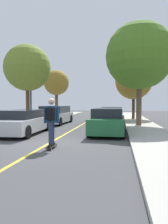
% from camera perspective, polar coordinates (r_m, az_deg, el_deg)
% --- Properties ---
extents(ground, '(80.00, 80.00, 0.00)m').
position_cam_1_polar(ground, '(9.06, -9.42, -8.28)').
color(ground, '#424244').
extents(sidewalk_right, '(2.24, 56.00, 0.14)m').
position_cam_1_polar(sidewalk_right, '(8.72, 19.67, -8.34)').
color(sidewalk_right, '#ADA89E').
rests_on(sidewalk_right, ground).
extents(center_line, '(0.12, 39.20, 0.01)m').
position_cam_1_polar(center_line, '(12.87, -3.66, -5.08)').
color(center_line, gold).
rests_on(center_line, ground).
extents(parked_car_left_nearest, '(2.02, 4.58, 1.31)m').
position_cam_1_polar(parked_car_left_nearest, '(12.17, -15.65, -2.47)').
color(parked_car_left_nearest, '#B7B7BC').
rests_on(parked_car_left_nearest, ground).
extents(parked_car_left_near, '(2.06, 4.67, 1.44)m').
position_cam_1_polar(parked_car_left_near, '(17.62, -7.60, -0.77)').
color(parked_car_left_near, '#B7B7BC').
rests_on(parked_car_left_near, ground).
extents(parked_car_right_nearest, '(1.87, 4.12, 1.39)m').
position_cam_1_polar(parked_car_right_nearest, '(11.67, 6.30, -2.52)').
color(parked_car_right_nearest, '#1E5B33').
rests_on(parked_car_right_nearest, ground).
extents(parked_car_right_near, '(1.91, 4.44, 1.34)m').
position_cam_1_polar(parked_car_right_near, '(18.04, 7.39, -0.84)').
color(parked_car_right_near, white).
rests_on(parked_car_right_near, ground).
extents(street_tree_left_nearest, '(3.60, 3.60, 6.07)m').
position_cam_1_polar(street_tree_left_nearest, '(17.69, -14.70, 11.15)').
color(street_tree_left_nearest, '#4C3823').
rests_on(street_tree_left_nearest, sidewalk_left).
extents(street_tree_left_near, '(2.84, 2.84, 5.27)m').
position_cam_1_polar(street_tree_left_near, '(24.92, -7.28, 7.61)').
color(street_tree_left_near, brown).
rests_on(street_tree_left_near, sidewalk_left).
extents(street_tree_right_nearest, '(4.71, 4.71, 7.20)m').
position_cam_1_polar(street_tree_right_nearest, '(16.07, 14.39, 14.13)').
color(street_tree_right_nearest, brown).
rests_on(street_tree_right_nearest, sidewalk_right).
extents(street_tree_right_near, '(3.60, 3.60, 5.50)m').
position_cam_1_polar(street_tree_right_near, '(21.95, 12.95, 7.94)').
color(street_tree_right_near, '#3D2D1E').
rests_on(street_tree_right_near, sidewalk_right).
extents(fire_hydrant, '(0.20, 0.20, 0.70)m').
position_cam_1_polar(fire_hydrant, '(13.62, -19.88, -2.77)').
color(fire_hydrant, '#B2140F').
rests_on(fire_hydrant, sidewalk_left).
extents(streetlamp, '(0.36, 0.24, 4.82)m').
position_cam_1_polar(streetlamp, '(17.55, -13.86, 6.45)').
color(streetlamp, '#38383D').
rests_on(streetlamp, sidewalk_left).
extents(skateboard, '(0.24, 0.85, 0.10)m').
position_cam_1_polar(skateboard, '(8.13, -8.54, -8.88)').
color(skateboard, black).
rests_on(skateboard, ground).
extents(skateboarder, '(0.58, 0.70, 1.74)m').
position_cam_1_polar(skateboarder, '(7.96, -8.65, -1.80)').
color(skateboarder, black).
rests_on(skateboarder, skateboard).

